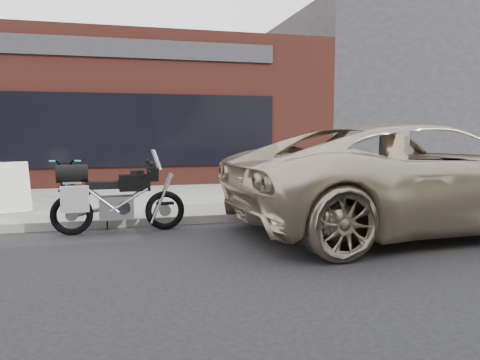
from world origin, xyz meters
TOP-DOWN VIEW (x-y plane):
  - ground at (0.00, 0.00)m, footprint 120.00×120.00m
  - near_sidewalk at (0.00, 7.00)m, footprint 44.00×6.00m
  - storefront at (-2.00, 13.98)m, footprint 14.00×10.07m
  - neighbour_building at (10.00, 14.00)m, footprint 10.00×10.00m
  - motorcycle at (-1.53, 3.61)m, footprint 2.17×0.76m
  - minivan at (3.50, 2.60)m, footprint 6.69×3.45m
  - bicycle_front at (-2.50, 6.48)m, footprint 0.72×1.81m
  - sandwich_sign at (-3.37, 5.36)m, footprint 0.75×0.72m

SIDE VIEW (x-z plane):
  - ground at x=0.00m, z-range 0.00..0.00m
  - near_sidewalk at x=0.00m, z-range 0.00..0.15m
  - motorcycle at x=-1.53m, z-range -0.09..1.28m
  - bicycle_front at x=-2.50m, z-range 0.15..1.08m
  - sandwich_sign at x=-3.37m, z-range 0.15..1.09m
  - minivan at x=3.50m, z-range 0.00..1.80m
  - storefront at x=-2.00m, z-range 0.00..4.50m
  - neighbour_building at x=10.00m, z-range 0.00..6.00m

